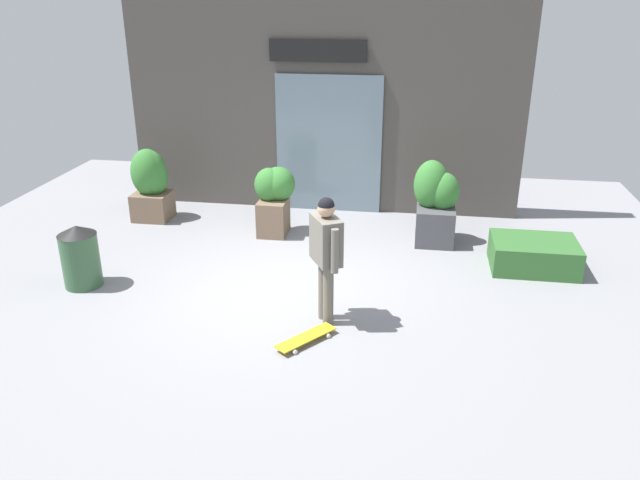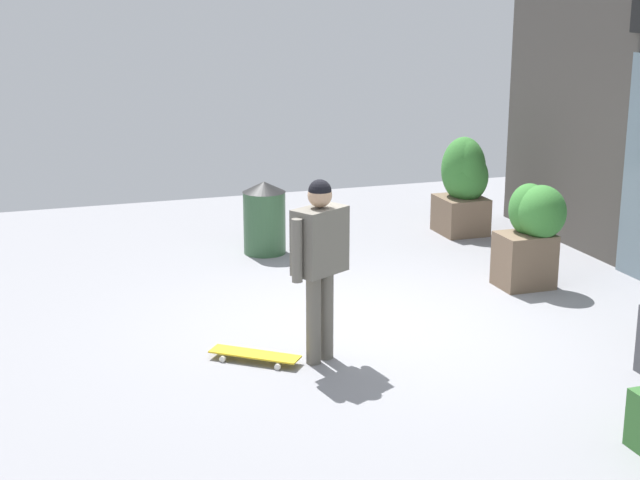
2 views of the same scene
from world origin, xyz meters
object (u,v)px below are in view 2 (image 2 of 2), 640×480
Objects in this scene: skateboarder at (320,252)px; skateboard at (255,355)px; trash_bin at (264,217)px; planter_box_left at (464,181)px; planter_box_mid at (532,228)px.

skateboarder is 2.14× the size of skateboard.
trash_bin is at bearing -68.36° from skateboard.
trash_bin is (0.10, -2.72, -0.25)m from planter_box_left.
skateboarder reaches higher than trash_bin.
planter_box_left is 1.43× the size of trash_bin.
skateboarder is 3.53m from trash_bin.
skateboarder is 1.82× the size of trash_bin.
planter_box_left is 2.31m from planter_box_mid.
trash_bin is (-2.18, -2.37, -0.20)m from planter_box_mid.
skateboarder is at bearing -41.64° from planter_box_left.
planter_box_mid is (-1.13, 3.37, 0.58)m from skateboard.
skateboard is 0.67× the size of planter_box_mid.
skateboarder is 1.28× the size of planter_box_left.
planter_box_left reaches higher than skateboard.
planter_box_mid is 1.27× the size of trash_bin.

